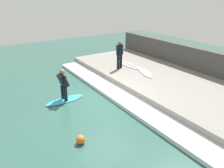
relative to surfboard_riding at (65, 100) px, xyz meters
The scene contains 10 objects.
ground_plane 1.68m from the surfboard_riding, 35.16° to the right, with size 28.00×28.00×0.00m, color #2D564C.
concrete_ledge 4.96m from the surfboard_riding, 11.26° to the right, with size 4.40×11.53×0.40m, color gray.
back_wall 7.41m from the surfboard_riding, ahead, with size 0.50×12.10×1.61m, color #474442.
wave_foam_crest 2.37m from the surfboard_riding, 24.11° to the right, with size 0.99×10.95×0.16m, color silver.
surfboard_riding is the anchor object (origin of this frame).
surfer_riding 0.80m from the surfboard_riding, ahead, with size 0.45×0.62×1.38m.
surfer_waiting_near 4.25m from the surfboard_riding, 18.96° to the left, with size 0.50×0.36×1.55m.
surfboard_waiting_near 4.87m from the surfboard_riding, 18.64° to the left, with size 0.54×2.06×0.07m.
surfboard_spare 4.59m from the surfboard_riding, ahead, with size 1.06×1.85×0.06m.
marker_buoy 3.13m from the surfboard_riding, 103.05° to the right, with size 0.29×0.29×0.29m, color orange.
Camera 1 is at (-4.33, -7.26, 4.35)m, focal length 35.00 mm.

